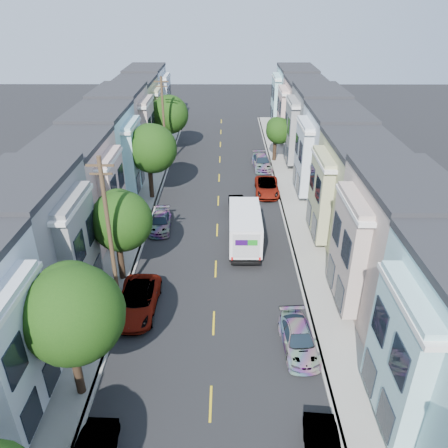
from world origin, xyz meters
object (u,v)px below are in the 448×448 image
(tree_c, at_px, (120,221))
(tree_e, at_px, (168,115))
(tree_b, at_px, (72,315))
(fedex_truck, at_px, (245,227))
(parked_right_d, at_px, (262,162))
(tree_d, at_px, (151,149))
(utility_pole_near, at_px, (110,235))
(lead_sedan, at_px, (237,206))
(tree_far_r, at_px, (278,131))
(parked_right_b, at_px, (298,339))
(parked_left_d, at_px, (160,222))
(parked_left_c, at_px, (137,301))
(utility_pole_far, at_px, (164,122))
(parked_right_c, at_px, (267,187))

(tree_c, height_order, tree_e, tree_e)
(tree_e, bearing_deg, tree_b, -90.00)
(tree_b, xyz_separation_m, fedex_truck, (8.55, 14.67, -3.38))
(tree_b, distance_m, parked_right_d, 34.63)
(tree_d, height_order, parked_right_d, tree_d)
(utility_pole_near, distance_m, lead_sedan, 16.36)
(tree_d, xyz_separation_m, utility_pole_near, (0.00, -16.64, 0.05))
(tree_b, distance_m, tree_far_r, 37.32)
(fedex_truck, xyz_separation_m, parked_right_b, (2.65, -11.43, -1.06))
(tree_d, relative_size, parked_left_d, 1.78)
(tree_e, bearing_deg, tree_c, -90.00)
(utility_pole_near, bearing_deg, tree_b, -90.02)
(tree_c, height_order, tree_far_r, tree_c)
(tree_b, bearing_deg, parked_left_c, 77.94)
(utility_pole_near, bearing_deg, parked_right_b, -20.19)
(tree_b, distance_m, parked_left_c, 7.99)
(tree_far_r, distance_m, parked_right_b, 31.85)
(tree_b, bearing_deg, parked_right_d, 70.97)
(tree_e, distance_m, fedex_truck, 24.85)
(tree_e, height_order, fedex_truck, tree_e)
(tree_e, distance_m, tree_far_r, 13.57)
(tree_d, relative_size, utility_pole_near, 0.75)
(utility_pole_far, height_order, fedex_truck, utility_pole_far)
(lead_sedan, bearing_deg, tree_c, -130.31)
(tree_e, height_order, parked_right_c, tree_e)
(tree_c, height_order, tree_d, tree_d)
(tree_c, distance_m, parked_left_c, 5.43)
(tree_b, height_order, utility_pole_near, utility_pole_near)
(parked_left_c, bearing_deg, parked_right_d, 70.16)
(lead_sedan, height_order, parked_right_d, parked_right_d)
(lead_sedan, bearing_deg, tree_far_r, 66.53)
(tree_c, bearing_deg, tree_b, -90.00)
(fedex_truck, bearing_deg, parked_right_b, -76.61)
(tree_e, xyz_separation_m, parked_right_d, (11.20, -5.31, -4.20))
(tree_far_r, xyz_separation_m, parked_right_b, (-1.99, -31.64, -3.05))
(tree_c, bearing_deg, utility_pole_near, -89.94)
(tree_b, height_order, parked_right_b, tree_b)
(fedex_truck, xyz_separation_m, parked_left_d, (-7.15, 2.96, -1.09))
(utility_pole_near, height_order, parked_right_b, utility_pole_near)
(fedex_truck, relative_size, parked_left_c, 1.18)
(tree_e, bearing_deg, tree_far_r, -12.43)
(tree_c, relative_size, tree_far_r, 1.27)
(tree_d, relative_size, fedex_truck, 1.16)
(utility_pole_near, xyz_separation_m, parked_left_c, (1.40, -0.80, -4.40))
(parked_right_c, bearing_deg, tree_e, 133.31)
(utility_pole_near, height_order, parked_left_c, utility_pole_near)
(parked_right_d, bearing_deg, tree_d, -146.95)
(parked_left_c, relative_size, parked_right_b, 1.23)
(utility_pole_near, relative_size, parked_right_d, 2.10)
(lead_sedan, xyz_separation_m, parked_right_c, (3.12, 4.29, 0.07))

